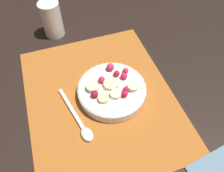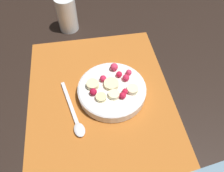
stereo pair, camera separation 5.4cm
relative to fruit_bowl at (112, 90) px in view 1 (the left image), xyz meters
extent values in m
plane|color=black|center=(0.00, 0.03, -0.02)|extent=(3.00, 3.00, 0.00)
cube|color=#B26023|center=(0.00, 0.03, -0.02)|extent=(0.46, 0.37, 0.01)
cylinder|color=white|center=(0.00, 0.00, -0.01)|extent=(0.17, 0.17, 0.02)
torus|color=white|center=(0.00, 0.00, 0.00)|extent=(0.17, 0.17, 0.01)
cylinder|color=white|center=(0.00, 0.00, 0.01)|extent=(0.16, 0.16, 0.00)
cylinder|color=beige|center=(0.01, 0.05, 0.02)|extent=(0.04, 0.04, 0.01)
cylinder|color=#F4EAB7|center=(-0.03, 0.00, 0.02)|extent=(0.03, 0.03, 0.01)
cylinder|color=beige|center=(0.01, 0.00, 0.02)|extent=(0.05, 0.05, 0.01)
cylinder|color=beige|center=(-0.03, 0.03, 0.01)|extent=(0.04, 0.04, 0.01)
cylinder|color=#F4EAB7|center=(-0.02, -0.05, 0.02)|extent=(0.03, 0.03, 0.01)
sphere|color=#D12347|center=(0.02, -0.04, 0.02)|extent=(0.02, 0.02, 0.02)
sphere|color=#DB3356|center=(0.06, -0.02, 0.02)|extent=(0.02, 0.02, 0.02)
sphere|color=#DB3356|center=(0.04, -0.05, 0.02)|extent=(0.02, 0.02, 0.02)
sphere|color=#B21433|center=(-0.01, 0.05, 0.02)|extent=(0.02, 0.02, 0.02)
sphere|color=#D12347|center=(0.03, 0.02, 0.02)|extent=(0.02, 0.02, 0.02)
sphere|color=red|center=(-0.03, -0.02, 0.02)|extent=(0.02, 0.02, 0.02)
sphere|color=red|center=(-0.02, -0.03, 0.02)|extent=(0.01, 0.01, 0.01)
sphere|color=red|center=(0.03, -0.02, 0.02)|extent=(0.02, 0.02, 0.02)
cube|color=silver|center=(-0.01, 0.11, -0.02)|extent=(0.13, 0.04, 0.00)
ellipsoid|color=silver|center=(-0.09, 0.09, -0.01)|extent=(0.04, 0.03, 0.01)
cylinder|color=white|center=(0.30, 0.10, 0.03)|extent=(0.06, 0.06, 0.11)
camera|label=1|loc=(-0.31, 0.11, 0.45)|focal=35.00mm
camera|label=2|loc=(-0.32, 0.05, 0.45)|focal=35.00mm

